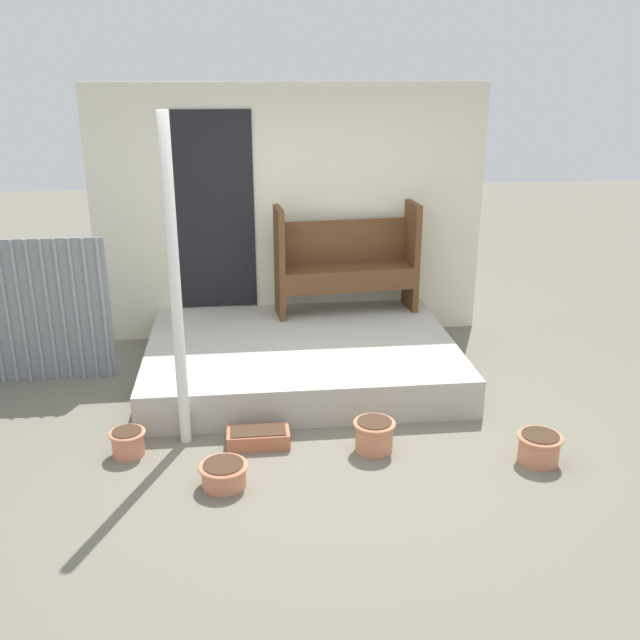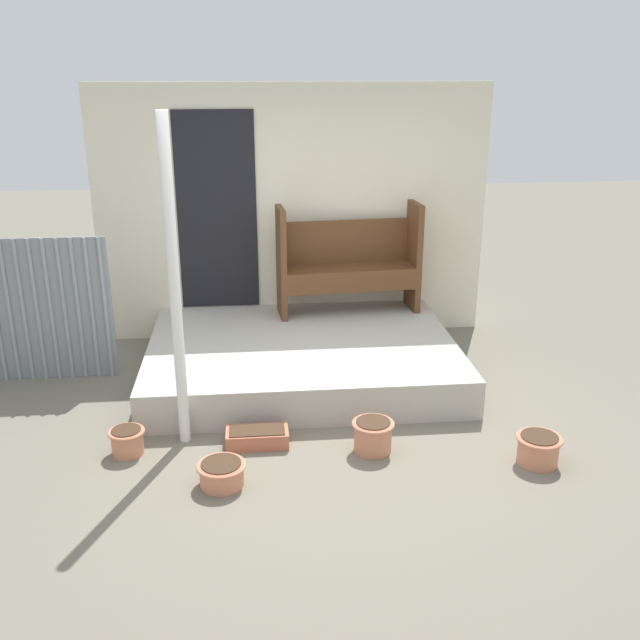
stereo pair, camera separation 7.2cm
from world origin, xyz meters
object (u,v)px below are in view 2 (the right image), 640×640
flower_pot_middle (222,473)px  flower_pot_far_right (538,448)px  bench (348,259)px  planter_box_rect (257,437)px  flower_pot_left (127,440)px  flower_pot_right (373,435)px  support_post (175,288)px

flower_pot_middle → flower_pot_far_right: 2.29m
bench → planter_box_rect: bearing=-119.7°
bench → flower_pot_middle: size_ratio=4.22×
flower_pot_left → planter_box_rect: (0.97, 0.04, -0.05)m
flower_pot_middle → flower_pot_right: bearing=17.9°
support_post → bench: support_post is taller
support_post → bench: size_ratio=1.69×
flower_pot_right → planter_box_rect: bearing=168.8°
bench → flower_pot_left: bench is taller
flower_pot_middle → planter_box_rect: size_ratio=0.73×
support_post → flower_pot_middle: bearing=-65.3°
flower_pot_right → flower_pot_far_right: 1.21m
flower_pot_left → flower_pot_right: bearing=-4.3°
bench → flower_pot_left: (-1.95, -2.14, -0.78)m
flower_pot_right → flower_pot_middle: bearing=-162.1°
support_post → flower_pot_left: support_post is taller
bench → flower_pot_far_right: size_ratio=4.35×
flower_pot_left → flower_pot_right: (1.84, -0.14, 0.02)m
support_post → flower_pot_left: bearing=-158.3°
support_post → flower_pot_far_right: support_post is taller
support_post → bench: (1.53, 1.98, -0.34)m
flower_pot_middle → flower_pot_far_right: size_ratio=1.03×
flower_pot_left → flower_pot_right: flower_pot_right is taller
support_post → flower_pot_middle: 1.35m
bench → flower_pot_left: 3.00m
support_post → flower_pot_right: (1.42, -0.30, -1.10)m
flower_pot_left → flower_pot_right: 1.84m
flower_pot_far_right → planter_box_rect: size_ratio=0.70×
support_post → flower_pot_far_right: 2.89m
flower_pot_middle → planter_box_rect: (0.25, 0.53, -0.03)m
support_post → planter_box_rect: support_post is taller
support_post → flower_pot_left: (-0.41, -0.16, -1.13)m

